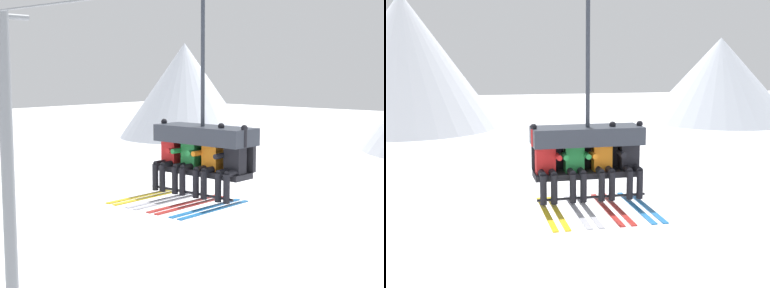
% 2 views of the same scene
% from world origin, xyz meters
% --- Properties ---
extents(mountain_peak_west, '(15.22, 15.22, 10.92)m').
position_xyz_m(mountain_peak_west, '(-39.40, 42.49, 5.46)').
color(mountain_peak_west, silver).
rests_on(mountain_peak_west, ground_plane).
extents(lift_tower_near, '(0.36, 1.88, 9.50)m').
position_xyz_m(lift_tower_near, '(-7.72, -0.02, 4.92)').
color(lift_tower_near, slate).
rests_on(lift_tower_near, ground_plane).
extents(chairlift_chair, '(1.87, 0.74, 3.62)m').
position_xyz_m(chairlift_chair, '(-0.05, -0.73, 6.56)').
color(chairlift_chair, '#232328').
extents(skier_red, '(0.48, 1.70, 1.34)m').
position_xyz_m(skier_red, '(-0.78, -0.94, 6.25)').
color(skier_red, red).
extents(skier_green, '(0.46, 1.70, 1.23)m').
position_xyz_m(skier_green, '(-0.30, -0.95, 6.23)').
color(skier_green, '#23843D').
extents(skier_orange, '(0.48, 1.70, 1.34)m').
position_xyz_m(skier_orange, '(0.19, -0.94, 6.25)').
color(skier_orange, orange).
extents(skier_black, '(0.48, 1.70, 1.34)m').
position_xyz_m(skier_black, '(0.68, -0.94, 6.25)').
color(skier_black, black).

